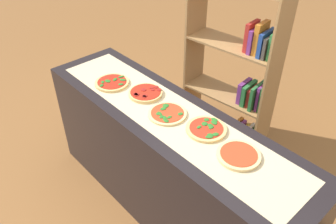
{
  "coord_description": "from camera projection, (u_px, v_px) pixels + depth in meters",
  "views": [
    {
      "loc": [
        1.32,
        -1.2,
        2.26
      ],
      "look_at": [
        0.0,
        0.0,
        0.94
      ],
      "focal_mm": 36.42,
      "sensor_mm": 36.0,
      "label": 1
    }
  ],
  "objects": [
    {
      "name": "pizza_spinach_0",
      "position": [
        112.0,
        83.0,
        2.52
      ],
      "size": [
        0.25,
        0.25,
        0.03
      ],
      "color": "#DBB26B",
      "rests_on": "parchment_paper"
    },
    {
      "name": "ground_plane",
      "position": [
        168.0,
        204.0,
        2.77
      ],
      "size": [
        12.0,
        12.0,
        0.0
      ],
      "primitive_type": "plane",
      "color": "brown"
    },
    {
      "name": "pizza_pepperoni_1",
      "position": [
        146.0,
        93.0,
        2.41
      ],
      "size": [
        0.24,
        0.24,
        0.03
      ],
      "color": "#DBB26B",
      "rests_on": "parchment_paper"
    },
    {
      "name": "parchment_paper",
      "position": [
        168.0,
        114.0,
        2.23
      ],
      "size": [
        1.96,
        0.41,
        0.0
      ],
      "primitive_type": "cube",
      "color": "beige",
      "rests_on": "counter"
    },
    {
      "name": "pizza_spinach_3",
      "position": [
        206.0,
        129.0,
        2.09
      ],
      "size": [
        0.25,
        0.25,
        0.03
      ],
      "color": "#DBB26B",
      "rests_on": "parchment_paper"
    },
    {
      "name": "counter",
      "position": [
        168.0,
        164.0,
        2.5
      ],
      "size": [
        2.16,
        0.58,
        0.92
      ],
      "primitive_type": "cube",
      "color": "black",
      "rests_on": "ground_plane"
    },
    {
      "name": "pizza_spinach_2",
      "position": [
        167.0,
        113.0,
        2.22
      ],
      "size": [
        0.25,
        0.25,
        0.02
      ],
      "color": "#E5C17F",
      "rests_on": "parchment_paper"
    },
    {
      "name": "pizza_plain_4",
      "position": [
        239.0,
        155.0,
        1.9
      ],
      "size": [
        0.25,
        0.25,
        0.02
      ],
      "color": "#E5C17F",
      "rests_on": "parchment_paper"
    },
    {
      "name": "bookshelf",
      "position": [
        239.0,
        81.0,
        2.99
      ],
      "size": [
        0.85,
        0.37,
        1.51
      ],
      "color": "#A87A47",
      "rests_on": "ground_plane"
    }
  ]
}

